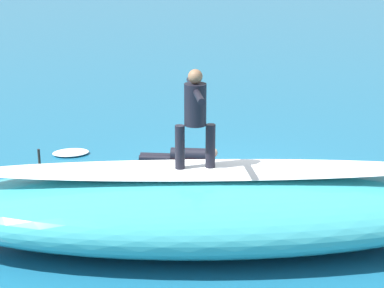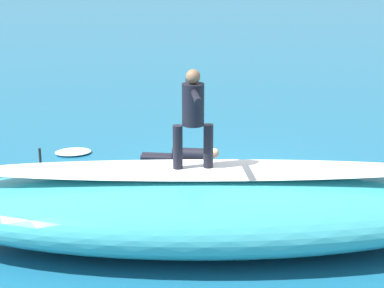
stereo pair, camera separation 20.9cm
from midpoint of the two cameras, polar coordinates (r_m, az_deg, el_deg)
The scene contains 9 objects.
ground_plane at distance 13.25m, azimuth 3.41°, elevation -3.62°, with size 120.00×120.00×0.00m, color #196084.
wave_crest at distance 10.70m, azimuth 1.57°, elevation -5.51°, with size 8.86×2.86×1.21m, color teal.
wave_foam_lip at distance 10.46m, azimuth 1.60°, elevation -2.27°, with size 7.53×1.00×0.08m, color white.
surfboard_riding at distance 10.46m, azimuth 0.66°, elevation -2.32°, with size 1.97×0.45×0.06m, color silver.
surfer_riding at distance 10.17m, azimuth 0.68°, elevation 2.79°, with size 0.63×1.51×1.61m.
surfboard_paddling at distance 14.41m, azimuth 0.35°, elevation -1.62°, with size 2.02×0.55×0.08m, color #E0563D.
surfer_paddling at distance 14.36m, azimuth -0.17°, elevation -0.95°, with size 1.72×0.31×0.31m.
buoy_marker at distance 13.23m, azimuth -12.47°, elevation -2.87°, with size 0.51×0.51×0.87m.
foam_patch_mid at distance 15.31m, azimuth -9.89°, elevation -0.68°, with size 0.83×0.58×0.09m, color white.
Camera 2 is at (-0.61, 12.31, 4.85)m, focal length 61.49 mm.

